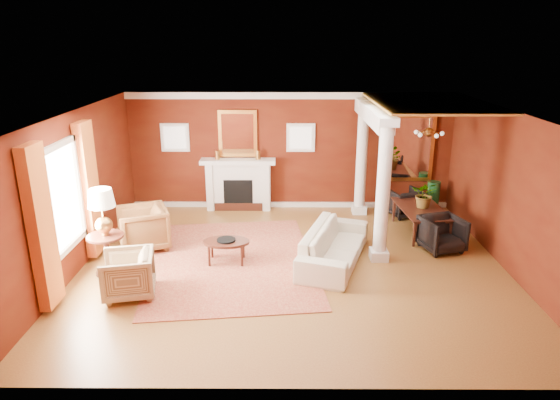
{
  "coord_description": "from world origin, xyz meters",
  "views": [
    {
      "loc": [
        -0.19,
        -8.67,
        4.19
      ],
      "look_at": [
        -0.24,
        0.53,
        1.15
      ],
      "focal_mm": 32.0,
      "sensor_mm": 36.0,
      "label": 1
    }
  ],
  "objects_px": {
    "armchair_stripe": "(128,272)",
    "side_table": "(103,217)",
    "sofa": "(334,240)",
    "armchair_leopard": "(143,226)",
    "dining_table": "(422,213)",
    "coffee_table": "(226,243)"
  },
  "relations": [
    {
      "from": "sofa",
      "to": "armchair_leopard",
      "type": "distance_m",
      "value": 3.91
    },
    {
      "from": "armchair_leopard",
      "to": "dining_table",
      "type": "height_order",
      "value": "armchair_leopard"
    },
    {
      "from": "sofa",
      "to": "side_table",
      "type": "height_order",
      "value": "side_table"
    },
    {
      "from": "sofa",
      "to": "side_table",
      "type": "xyz_separation_m",
      "value": [
        -4.2,
        -0.52,
        0.65
      ]
    },
    {
      "from": "armchair_stripe",
      "to": "side_table",
      "type": "distance_m",
      "value": 1.23
    },
    {
      "from": "armchair_leopard",
      "to": "dining_table",
      "type": "relative_size",
      "value": 0.59
    },
    {
      "from": "armchair_leopard",
      "to": "side_table",
      "type": "xyz_separation_m",
      "value": [
        -0.35,
        -1.16,
        0.63
      ]
    },
    {
      "from": "armchair_leopard",
      "to": "dining_table",
      "type": "bearing_deg",
      "value": 76.29
    },
    {
      "from": "dining_table",
      "to": "side_table",
      "type": "bearing_deg",
      "value": 103.73
    },
    {
      "from": "sofa",
      "to": "coffee_table",
      "type": "bearing_deg",
      "value": 109.22
    },
    {
      "from": "sofa",
      "to": "side_table",
      "type": "distance_m",
      "value": 4.28
    },
    {
      "from": "armchair_stripe",
      "to": "dining_table",
      "type": "height_order",
      "value": "dining_table"
    },
    {
      "from": "armchair_stripe",
      "to": "side_table",
      "type": "relative_size",
      "value": 0.52
    },
    {
      "from": "dining_table",
      "to": "sofa",
      "type": "bearing_deg",
      "value": 121.78
    },
    {
      "from": "side_table",
      "to": "dining_table",
      "type": "relative_size",
      "value": 0.99
    },
    {
      "from": "armchair_stripe",
      "to": "dining_table",
      "type": "bearing_deg",
      "value": 104.96
    },
    {
      "from": "sofa",
      "to": "dining_table",
      "type": "xyz_separation_m",
      "value": [
        2.1,
        1.52,
        -0.0
      ]
    },
    {
      "from": "sofa",
      "to": "dining_table",
      "type": "relative_size",
      "value": 1.44
    },
    {
      "from": "armchair_stripe",
      "to": "armchair_leopard",
      "type": "bearing_deg",
      "value": 176.11
    },
    {
      "from": "sofa",
      "to": "armchair_stripe",
      "type": "relative_size",
      "value": 2.8
    },
    {
      "from": "armchair_leopard",
      "to": "coffee_table",
      "type": "xyz_separation_m",
      "value": [
        1.78,
        -0.67,
        -0.08
      ]
    },
    {
      "from": "sofa",
      "to": "dining_table",
      "type": "distance_m",
      "value": 2.59
    }
  ]
}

